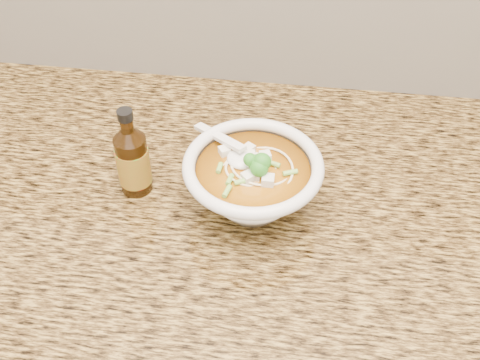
# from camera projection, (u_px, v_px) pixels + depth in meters

# --- Properties ---
(cabinet) EXTENTS (4.00, 0.65, 0.86)m
(cabinet) POSITION_uv_depth(u_px,v_px,m) (259.00, 341.00, 1.32)
(cabinet) COLOR #321A0F
(cabinet) RESTS_ON ground
(counter_slab) EXTENTS (4.00, 0.68, 0.04)m
(counter_slab) POSITION_uv_depth(u_px,v_px,m) (265.00, 201.00, 1.00)
(counter_slab) COLOR olive
(counter_slab) RESTS_ON cabinet
(soup_bowl) EXTENTS (0.21, 0.21, 0.12)m
(soup_bowl) POSITION_uv_depth(u_px,v_px,m) (253.00, 183.00, 0.93)
(soup_bowl) COLOR white
(soup_bowl) RESTS_ON counter_slab
(hot_sauce_bottle) EXTENTS (0.06, 0.06, 0.16)m
(hot_sauce_bottle) POSITION_uv_depth(u_px,v_px,m) (133.00, 161.00, 0.95)
(hot_sauce_bottle) COLOR #3F2208
(hot_sauce_bottle) RESTS_ON counter_slab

